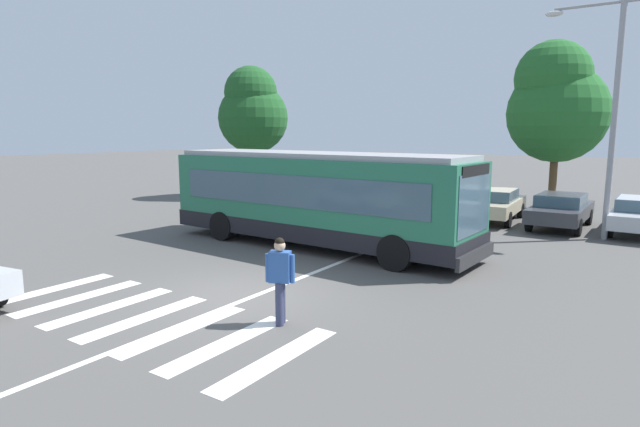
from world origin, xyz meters
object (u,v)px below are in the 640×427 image
object	(u,v)px
parked_car_teal	(326,192)
parked_car_white	(433,198)
parked_car_champagne	(494,203)
background_tree_right	(556,103)
parked_car_red	(380,194)
parked_car_charcoal	(561,209)
pedestrian_crossing_street	(280,276)
background_tree_left	(253,111)
city_transit_bus	(316,198)
twin_arm_street_lamp	(617,91)

from	to	relation	value
parked_car_teal	parked_car_white	bearing A→B (deg)	7.45
parked_car_champagne	background_tree_right	world-z (taller)	background_tree_right
parked_car_red	parked_car_charcoal	size ratio (longest dim) A/B	1.01
pedestrian_crossing_street	parked_car_white	size ratio (longest dim) A/B	0.37
background_tree_left	background_tree_right	distance (m)	15.85
parked_car_charcoal	parked_car_red	bearing A→B (deg)	177.74
parked_car_red	background_tree_right	xyz separation A→B (m)	(6.70, 4.81, 4.29)
parked_car_red	background_tree_left	world-z (taller)	background_tree_left
parked_car_teal	parked_car_charcoal	size ratio (longest dim) A/B	1.02
city_transit_bus	parked_car_white	world-z (taller)	city_transit_bus
pedestrian_crossing_street	parked_car_red	distance (m)	15.42
parked_car_teal	parked_car_red	xyz separation A→B (m)	(2.71, 0.64, 0.00)
city_transit_bus	parked_car_white	distance (m)	8.43
parked_car_champagne	background_tree_left	distance (m)	14.64
background_tree_right	parked_car_teal	bearing A→B (deg)	-149.89
parked_car_red	background_tree_right	size ratio (longest dim) A/B	0.57
parked_car_teal	background_tree_right	world-z (taller)	background_tree_right
city_transit_bus	parked_car_charcoal	size ratio (longest dim) A/B	2.40
city_transit_bus	twin_arm_street_lamp	world-z (taller)	twin_arm_street_lamp
pedestrian_crossing_street	parked_car_red	world-z (taller)	pedestrian_crossing_street
pedestrian_crossing_street	background_tree_left	xyz separation A→B (m)	(-13.93, 15.17, 3.94)
parked_car_white	twin_arm_street_lamp	distance (m)	8.48
pedestrian_crossing_street	background_tree_left	bearing A→B (deg)	132.56
parked_car_teal	twin_arm_street_lamp	size ratio (longest dim) A/B	0.57
parked_car_red	twin_arm_street_lamp	xyz separation A→B (m)	(9.69, -1.80, 4.29)
parked_car_white	twin_arm_street_lamp	size ratio (longest dim) A/B	0.57
parked_car_white	twin_arm_street_lamp	world-z (taller)	twin_arm_street_lamp
pedestrian_crossing_street	parked_car_white	bearing A→B (deg)	100.56
parked_car_champagne	parked_car_charcoal	world-z (taller)	same
parked_car_teal	parked_car_red	bearing A→B (deg)	13.38
parked_car_charcoal	parked_car_champagne	bearing A→B (deg)	174.97
pedestrian_crossing_street	parked_car_teal	distance (m)	15.99
parked_car_red	parked_car_charcoal	distance (m)	8.02
pedestrian_crossing_street	parked_car_teal	world-z (taller)	pedestrian_crossing_street
city_transit_bus	parked_car_teal	distance (m)	9.01
parked_car_teal	parked_car_charcoal	distance (m)	10.73
parked_car_charcoal	background_tree_right	size ratio (longest dim) A/B	0.57
parked_car_red	background_tree_right	distance (m)	9.29
twin_arm_street_lamp	parked_car_teal	bearing A→B (deg)	174.70
parked_car_red	parked_car_champagne	bearing A→B (deg)	-0.92
parked_car_teal	parked_car_champagne	bearing A→B (deg)	3.93
parked_car_teal	parked_car_white	xyz separation A→B (m)	(5.32, 0.70, 0.00)
pedestrian_crossing_street	background_tree_right	distance (m)	19.75
pedestrian_crossing_street	twin_arm_street_lamp	world-z (taller)	twin_arm_street_lamp
city_transit_bus	pedestrian_crossing_street	size ratio (longest dim) A/B	6.30
background_tree_left	parked_car_red	bearing A→B (deg)	-4.69
parked_car_white	parked_car_red	bearing A→B (deg)	-178.86
parked_car_champagne	city_transit_bus	bearing A→B (deg)	-112.80
parked_car_charcoal	twin_arm_street_lamp	xyz separation A→B (m)	(1.68, -1.48, 4.29)
pedestrian_crossing_street	background_tree_right	size ratio (longest dim) A/B	0.22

